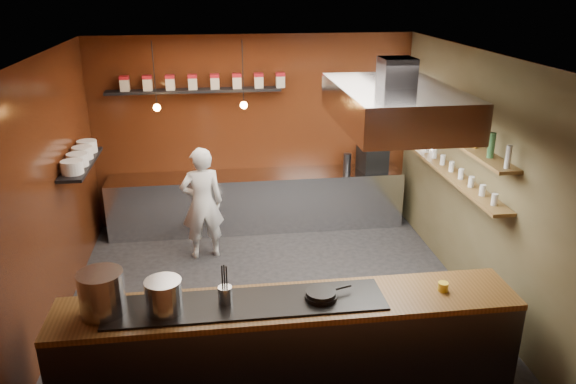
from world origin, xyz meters
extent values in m
plane|color=black|center=(0.00, 0.00, 0.00)|extent=(5.00, 5.00, 0.00)
plane|color=#3C160B|center=(0.00, 2.50, 1.50)|extent=(5.00, 0.00, 5.00)
plane|color=#3C160B|center=(-2.50, 0.00, 1.50)|extent=(0.00, 5.00, 5.00)
plane|color=#4C462B|center=(2.50, 0.00, 1.50)|extent=(0.00, 5.00, 5.00)
plane|color=silver|center=(0.00, 0.00, 3.00)|extent=(5.00, 5.00, 0.00)
plane|color=white|center=(2.45, 1.70, 1.90)|extent=(0.00, 1.00, 1.00)
cube|color=silver|center=(0.00, 2.17, 0.45)|extent=(4.60, 0.65, 0.90)
cube|color=#38383D|center=(0.00, -1.60, 0.43)|extent=(4.40, 0.70, 0.86)
cube|color=brown|center=(0.00, -1.60, 0.89)|extent=(4.40, 0.72, 0.06)
cube|color=black|center=(-0.40, -1.60, 0.93)|extent=(2.60, 0.55, 0.02)
cube|color=black|center=(-0.90, 2.36, 2.20)|extent=(2.60, 0.26, 0.04)
cube|color=black|center=(-2.34, 1.00, 1.55)|extent=(0.30, 1.40, 0.04)
cube|color=brown|center=(2.34, 0.30, 1.92)|extent=(0.26, 2.80, 0.04)
cube|color=brown|center=(2.34, 0.30, 1.45)|extent=(0.26, 2.80, 0.04)
cube|color=#38383D|center=(1.30, -0.40, 2.85)|extent=(0.35, 0.35, 0.30)
cube|color=silver|center=(1.30, -0.40, 2.50)|extent=(1.20, 2.00, 0.40)
cube|color=white|center=(1.30, -0.40, 2.29)|extent=(1.00, 1.80, 0.02)
cylinder|color=black|center=(-1.40, 1.70, 2.55)|extent=(0.01, 0.01, 0.90)
sphere|color=orange|center=(-1.40, 1.70, 2.10)|extent=(0.10, 0.10, 0.10)
cylinder|color=black|center=(-0.20, 1.70, 2.55)|extent=(0.01, 0.01, 0.90)
sphere|color=orange|center=(-0.20, 1.70, 2.10)|extent=(0.10, 0.10, 0.10)
cube|color=beige|center=(-1.90, 2.36, 2.31)|extent=(0.13, 0.13, 0.17)
cube|color=maroon|center=(-1.90, 2.36, 2.42)|extent=(0.13, 0.13, 0.05)
cube|color=beige|center=(-1.57, 2.36, 2.31)|extent=(0.13, 0.13, 0.17)
cube|color=maroon|center=(-1.57, 2.36, 2.42)|extent=(0.14, 0.13, 0.05)
cube|color=beige|center=(-1.24, 2.36, 2.31)|extent=(0.13, 0.13, 0.17)
cube|color=maroon|center=(-1.24, 2.36, 2.42)|extent=(0.13, 0.13, 0.05)
cube|color=beige|center=(-0.91, 2.36, 2.31)|extent=(0.13, 0.13, 0.17)
cube|color=maroon|center=(-0.91, 2.36, 2.42)|extent=(0.14, 0.13, 0.05)
cube|color=beige|center=(-0.59, 2.36, 2.31)|extent=(0.13, 0.13, 0.17)
cube|color=maroon|center=(-0.59, 2.36, 2.42)|extent=(0.14, 0.13, 0.05)
cube|color=beige|center=(-0.26, 2.36, 2.31)|extent=(0.13, 0.13, 0.17)
cube|color=maroon|center=(-0.26, 2.36, 2.42)|extent=(0.14, 0.13, 0.05)
cube|color=beige|center=(0.07, 2.36, 2.31)|extent=(0.13, 0.13, 0.17)
cube|color=maroon|center=(0.07, 2.36, 2.42)|extent=(0.14, 0.13, 0.05)
cube|color=beige|center=(0.40, 2.36, 2.31)|extent=(0.13, 0.13, 0.17)
cube|color=maroon|center=(0.40, 2.36, 2.42)|extent=(0.14, 0.13, 0.05)
cylinder|color=white|center=(-2.34, 0.55, 1.65)|extent=(0.26, 0.26, 0.16)
cylinder|color=white|center=(-2.34, 0.85, 1.65)|extent=(0.26, 0.26, 0.16)
cylinder|color=white|center=(-2.34, 1.15, 1.65)|extent=(0.26, 0.26, 0.16)
cylinder|color=white|center=(-2.34, 1.45, 1.65)|extent=(0.26, 0.26, 0.16)
cylinder|color=silver|center=(2.34, -1.00, 2.06)|extent=(0.06, 0.06, 0.24)
cylinder|color=#2D5933|center=(2.34, -0.63, 2.06)|extent=(0.06, 0.06, 0.24)
cylinder|color=#8C601E|center=(2.34, -0.26, 2.06)|extent=(0.06, 0.06, 0.24)
cylinder|color=silver|center=(2.34, 0.11, 2.06)|extent=(0.06, 0.06, 0.24)
cylinder|color=#2D5933|center=(2.34, 0.49, 2.06)|extent=(0.06, 0.06, 0.24)
cylinder|color=#8C601E|center=(2.34, 0.86, 2.06)|extent=(0.06, 0.06, 0.24)
cylinder|color=silver|center=(2.34, 1.23, 2.06)|extent=(0.06, 0.06, 0.24)
cylinder|color=#2D5933|center=(2.34, 1.60, 2.06)|extent=(0.06, 0.06, 0.24)
cylinder|color=silver|center=(2.34, -0.85, 1.53)|extent=(0.07, 0.07, 0.13)
cylinder|color=silver|center=(2.34, -0.56, 1.53)|extent=(0.07, 0.07, 0.13)
cylinder|color=silver|center=(2.34, -0.28, 1.53)|extent=(0.07, 0.07, 0.13)
cylinder|color=silver|center=(2.34, 0.01, 1.53)|extent=(0.07, 0.07, 0.13)
cylinder|color=silver|center=(2.34, 0.30, 1.53)|extent=(0.07, 0.07, 0.13)
cylinder|color=silver|center=(2.34, 0.59, 1.53)|extent=(0.07, 0.07, 0.13)
cylinder|color=silver|center=(2.34, 0.87, 1.53)|extent=(0.07, 0.07, 0.13)
cylinder|color=silver|center=(2.34, 1.16, 1.53)|extent=(0.07, 0.07, 0.13)
cylinder|color=silver|center=(2.34, 1.45, 1.53)|extent=(0.07, 0.07, 0.13)
cylinder|color=#B2B5BA|center=(-1.69, -1.58, 1.14)|extent=(0.42, 0.42, 0.40)
cylinder|color=#B1B3B8|center=(-1.14, -1.65, 1.10)|extent=(0.34, 0.34, 0.31)
cylinder|color=#B4B7BB|center=(-0.60, -1.58, 1.02)|extent=(0.14, 0.14, 0.17)
cylinder|color=black|center=(0.30, -1.62, 0.96)|extent=(0.31, 0.31, 0.04)
cylinder|color=black|center=(0.30, -1.62, 1.00)|extent=(0.29, 0.29, 0.04)
cylinder|color=black|center=(0.52, -1.55, 1.00)|extent=(0.18, 0.08, 0.02)
cylinder|color=gold|center=(1.51, -1.61, 0.96)|extent=(0.13, 0.13, 0.09)
cube|color=black|center=(1.84, 2.13, 1.10)|extent=(0.46, 0.45, 0.40)
imported|color=white|center=(-0.84, 1.26, 0.82)|extent=(0.65, 0.48, 1.63)
camera|label=1|loc=(-0.62, -6.13, 3.76)|focal=35.00mm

